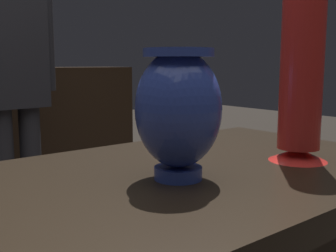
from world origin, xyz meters
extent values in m
cube|color=black|center=(0.00, 0.00, 0.78)|extent=(1.20, 0.64, 0.05)
cylinder|color=#2D429E|center=(0.01, -0.04, 0.81)|extent=(0.09, 0.09, 0.02)
ellipsoid|color=#2D429E|center=(0.01, -0.04, 0.93)|extent=(0.16, 0.16, 0.22)
cylinder|color=#2D429E|center=(0.01, -0.04, 1.04)|extent=(0.13, 0.13, 0.02)
cone|color=red|center=(0.32, -0.10, 0.81)|extent=(0.13, 0.13, 0.03)
cylinder|color=red|center=(0.32, -0.10, 1.02)|extent=(0.09, 0.09, 0.38)
sphere|color=gray|center=(0.52, 2.25, 1.04)|extent=(0.10, 0.10, 0.10)
cylinder|color=gray|center=(0.52, 2.25, 1.14)|extent=(0.03, 0.03, 0.11)
torus|color=gray|center=(0.52, 2.25, 1.19)|extent=(0.07, 0.07, 0.01)
cylinder|color=#232328|center=(0.32, 1.53, 0.40)|extent=(0.11, 0.11, 0.79)
cylinder|color=#232328|center=(0.17, 1.52, 0.40)|extent=(0.11, 0.11, 0.79)
cube|color=#232328|center=(0.25, 1.52, 1.11)|extent=(0.33, 0.21, 0.63)
cylinder|color=#232328|center=(0.44, 1.54, 1.14)|extent=(0.07, 0.07, 0.53)
camera|label=1|loc=(-0.49, -0.63, 1.02)|focal=44.67mm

